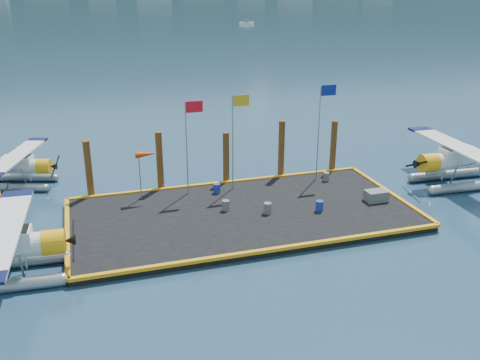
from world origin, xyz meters
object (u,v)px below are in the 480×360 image
(flagpole_yellow, at_px, (236,128))
(piling_0, at_px, (89,171))
(drum_1, at_px, (319,206))
(drum_5, at_px, (217,188))
(piling_2, at_px, (226,160))
(drum_3, at_px, (267,208))
(flagpole_blue, at_px, (322,118))
(piling_3, at_px, (281,151))
(piling_4, at_px, (333,148))
(piling_1, at_px, (160,163))
(seaplane_c, at_px, (14,168))
(drum_0, at_px, (226,205))
(windsock, at_px, (146,155))
(drum_4, at_px, (326,177))
(crate, at_px, (376,196))
(flagpole_red, at_px, (189,133))
(seaplane_d, at_px, (462,163))

(flagpole_yellow, bearing_deg, piling_0, 170.14)
(drum_1, relative_size, flagpole_yellow, 0.10)
(drum_5, relative_size, piling_2, 0.16)
(drum_3, bearing_deg, flagpole_blue, 39.59)
(piling_3, relative_size, piling_4, 1.07)
(flagpole_blue, distance_m, piling_1, 11.12)
(seaplane_c, height_order, piling_1, piling_1)
(drum_0, bearing_deg, drum_3, -27.31)
(seaplane_c, distance_m, piling_0, 6.44)
(windsock, bearing_deg, piling_4, 6.75)
(drum_4, bearing_deg, drum_5, 179.77)
(flagpole_yellow, distance_m, piling_1, 5.52)
(piling_1, bearing_deg, piling_4, 0.00)
(windsock, distance_m, piling_1, 2.21)
(drum_1, distance_m, crate, 4.06)
(drum_1, height_order, piling_0, piling_0)
(flagpole_red, xyz_separation_m, piling_3, (6.79, 1.60, -2.25))
(drum_1, distance_m, piling_2, 7.77)
(seaplane_d, xyz_separation_m, crate, (-7.56, -1.67, -0.89))
(piling_1, bearing_deg, seaplane_c, 156.12)
(windsock, bearing_deg, drum_0, -38.58)
(seaplane_d, height_order, drum_4, seaplane_d)
(drum_3, bearing_deg, windsock, 145.05)
(drum_0, xyz_separation_m, flagpole_red, (-1.39, 3.29, 3.68))
(seaplane_d, bearing_deg, piling_0, 82.57)
(piling_1, xyz_separation_m, piling_4, (12.50, 0.00, -0.10))
(windsock, bearing_deg, drum_4, -2.20)
(seaplane_d, distance_m, drum_5, 16.91)
(windsock, bearing_deg, seaplane_c, 145.44)
(drum_3, distance_m, crate, 7.12)
(seaplane_d, bearing_deg, piling_2, 76.73)
(drum_4, bearing_deg, piling_1, 169.40)
(windsock, height_order, piling_2, piling_2)
(seaplane_c, distance_m, drum_1, 20.79)
(piling_2, relative_size, piling_3, 0.88)
(piling_1, bearing_deg, drum_0, -57.66)
(drum_5, distance_m, piling_3, 5.76)
(seaplane_d, relative_size, piling_3, 2.44)
(drum_1, distance_m, windsock, 10.97)
(windsock, distance_m, piling_4, 13.68)
(flagpole_red, distance_m, flagpole_blue, 8.99)
(piling_3, bearing_deg, piling_2, 180.00)
(drum_0, bearing_deg, flagpole_blue, 23.39)
(drum_0, distance_m, piling_2, 5.22)
(crate, bearing_deg, seaplane_d, 12.46)
(piling_2, bearing_deg, drum_3, -82.20)
(windsock, relative_size, piling_0, 0.78)
(seaplane_c, bearing_deg, drum_0, 71.94)
(piling_0, relative_size, piling_2, 1.05)
(drum_4, xyz_separation_m, crate, (1.42, -4.16, 0.04))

